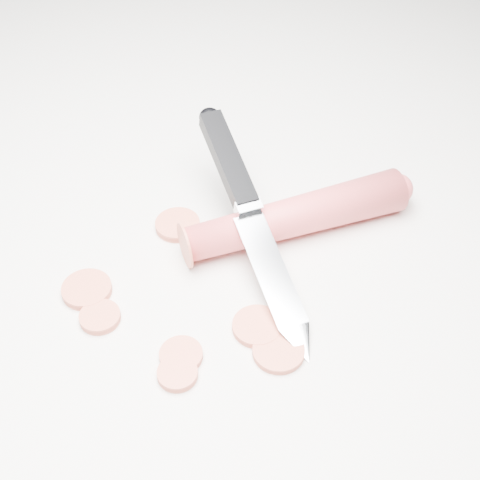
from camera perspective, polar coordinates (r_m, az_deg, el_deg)
The scene contains 10 objects.
ground at distance 0.54m, azimuth 0.03°, elevation -3.13°, with size 2.40×2.40×0.00m, color silver.
carrot at distance 0.56m, azimuth 4.76°, elevation 2.03°, with size 0.03×0.03×0.19m, color #D33D41.
carrot_slice_0 at distance 0.54m, azimuth -12.94°, elevation -4.13°, with size 0.04×0.04×0.01m, color #D35940.
carrot_slice_1 at distance 0.52m, azimuth -11.86°, elevation -6.45°, with size 0.03×0.03×0.01m, color #D35940.
carrot_slice_2 at distance 0.49m, azimuth -5.06°, elevation -9.76°, with size 0.03×0.03×0.01m, color #D35940.
carrot_slice_3 at distance 0.49m, azimuth 3.31°, elevation -9.45°, with size 0.04×0.04×0.01m, color #D35940.
carrot_slice_4 at distance 0.50m, azimuth 1.48°, elevation -7.37°, with size 0.04×0.04×0.01m, color #D35940.
carrot_slice_5 at distance 0.58m, azimuth -5.35°, elevation 1.30°, with size 0.04×0.04×0.01m, color #D35940.
carrot_slice_6 at distance 0.48m, azimuth -5.36°, elevation -11.29°, with size 0.03×0.03×0.01m, color #D35940.
kitchen_knife at distance 0.53m, azimuth 1.24°, elevation 1.71°, with size 0.21×0.14×0.08m, color silver, non-canonical shape.
Camera 1 is at (0.22, -0.28, 0.40)m, focal length 50.00 mm.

